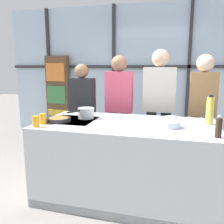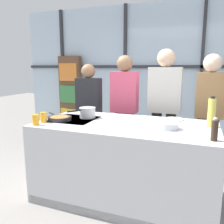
# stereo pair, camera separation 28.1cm
# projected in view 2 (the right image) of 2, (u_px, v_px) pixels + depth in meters

# --- Properties ---
(ground_plane) EXTENTS (18.00, 18.00, 0.00)m
(ground_plane) POSITION_uv_depth(u_px,v_px,m) (124.00, 196.00, 2.85)
(ground_plane) COLOR gray
(back_window_wall) EXTENTS (6.40, 0.10, 2.80)m
(back_window_wall) POSITION_uv_depth(u_px,v_px,m) (161.00, 73.00, 4.85)
(back_window_wall) COLOR silver
(back_window_wall) RESTS_ON ground_plane
(bookshelf) EXTENTS (0.52, 0.19, 1.77)m
(bookshelf) POSITION_uv_depth(u_px,v_px,m) (71.00, 95.00, 5.48)
(bookshelf) COLOR brown
(bookshelf) RESTS_ON ground_plane
(demo_island) EXTENTS (2.00, 1.03, 0.90)m
(demo_island) POSITION_uv_depth(u_px,v_px,m) (125.00, 161.00, 2.77)
(demo_island) COLOR silver
(demo_island) RESTS_ON ground_plane
(spectator_far_left) EXTENTS (0.40, 0.22, 1.58)m
(spectator_far_left) POSITION_uv_depth(u_px,v_px,m) (89.00, 106.00, 3.83)
(spectator_far_left) COLOR #232838
(spectator_far_left) RESTS_ON ground_plane
(spectator_center_left) EXTENTS (0.40, 0.24, 1.70)m
(spectator_center_left) POSITION_uv_depth(u_px,v_px,m) (124.00, 103.00, 3.61)
(spectator_center_left) COLOR #232838
(spectator_center_left) RESTS_ON ground_plane
(spectator_center_right) EXTENTS (0.46, 0.25, 1.78)m
(spectator_center_right) POSITION_uv_depth(u_px,v_px,m) (164.00, 104.00, 3.39)
(spectator_center_right) COLOR black
(spectator_center_right) RESTS_ON ground_plane
(spectator_far_right) EXTENTS (0.36, 0.24, 1.70)m
(spectator_far_right) POSITION_uv_depth(u_px,v_px,m) (209.00, 107.00, 3.19)
(spectator_far_right) COLOR black
(spectator_far_right) RESTS_ON ground_plane
(frying_pan) EXTENTS (0.44, 0.37, 0.04)m
(frying_pan) POSITION_uv_depth(u_px,v_px,m) (59.00, 118.00, 2.84)
(frying_pan) COLOR #232326
(frying_pan) RESTS_ON demo_island
(saucepan) EXTENTS (0.26, 0.34, 0.13)m
(saucepan) POSITION_uv_depth(u_px,v_px,m) (87.00, 112.00, 2.97)
(saucepan) COLOR silver
(saucepan) RESTS_ON demo_island
(white_plate) EXTENTS (0.23, 0.23, 0.01)m
(white_plate) POSITION_uv_depth(u_px,v_px,m) (174.00, 119.00, 2.87)
(white_plate) COLOR white
(white_plate) RESTS_ON demo_island
(mixing_bowl) EXTENTS (0.22, 0.22, 0.07)m
(mixing_bowl) POSITION_uv_depth(u_px,v_px,m) (168.00, 125.00, 2.45)
(mixing_bowl) COLOR silver
(mixing_bowl) RESTS_ON demo_island
(oil_bottle) EXTENTS (0.08, 0.08, 0.33)m
(oil_bottle) POSITION_uv_depth(u_px,v_px,m) (212.00, 112.00, 2.51)
(oil_bottle) COLOR #E0CC4C
(oil_bottle) RESTS_ON demo_island
(pepper_grinder) EXTENTS (0.06, 0.06, 0.21)m
(pepper_grinder) POSITION_uv_depth(u_px,v_px,m) (215.00, 130.00, 2.04)
(pepper_grinder) COLOR #332319
(pepper_grinder) RESTS_ON demo_island
(juice_glass_near) EXTENTS (0.07, 0.07, 0.12)m
(juice_glass_near) POSITION_uv_depth(u_px,v_px,m) (36.00, 120.00, 2.60)
(juice_glass_near) COLOR orange
(juice_glass_near) RESTS_ON demo_island
(juice_glass_far) EXTENTS (0.07, 0.07, 0.12)m
(juice_glass_far) POSITION_uv_depth(u_px,v_px,m) (44.00, 117.00, 2.73)
(juice_glass_far) COLOR orange
(juice_glass_far) RESTS_ON demo_island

